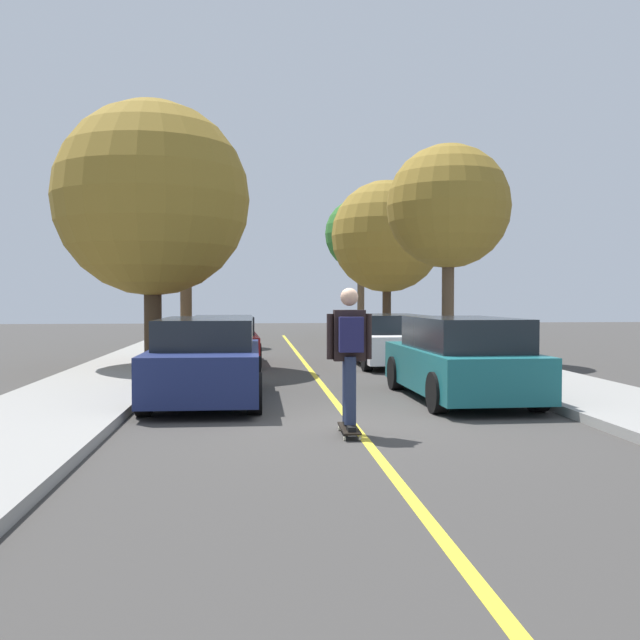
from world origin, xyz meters
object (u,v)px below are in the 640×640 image
object	(u,v)px
street_tree_right_nearest	(448,207)
street_tree_right_near	(387,237)
parked_car_right_nearest	(460,359)
street_tree_left_nearest	(152,199)
streetlamp	(445,246)
parked_car_left_nearest	(207,360)
parked_car_right_near	(389,340)
skateboarder	(350,349)
street_tree_right_far	(361,235)
skateboard	(349,429)
parked_car_left_near	(224,340)
street_tree_left_near	(186,221)

from	to	relation	value
street_tree_right_nearest	street_tree_right_near	distance (m)	8.83
parked_car_right_nearest	street_tree_left_nearest	size ratio (longest dim) A/B	0.67
street_tree_right_near	streetlamp	world-z (taller)	street_tree_right_near
parked_car_right_nearest	street_tree_right_near	world-z (taller)	street_tree_right_near
parked_car_left_nearest	street_tree_right_nearest	distance (m)	9.45
parked_car_left_nearest	street_tree_right_near	size ratio (longest dim) A/B	0.71
parked_car_right_near	skateboarder	xyz separation A→B (m)	(-2.34, -9.52, 0.46)
street_tree_right_far	streetlamp	xyz separation A→B (m)	(0.09, -14.99, -1.65)
parked_car_right_nearest	streetlamp	distance (m)	7.97
skateboard	parked_car_right_near	bearing A→B (deg)	76.15
parked_car_left_near	skateboarder	size ratio (longest dim) A/B	2.31
parked_car_left_near	parked_car_right_near	xyz separation A→B (m)	(4.37, -0.59, 0.01)
parked_car_right_near	skateboard	world-z (taller)	parked_car_right_near
parked_car_left_near	street_tree_right_nearest	xyz separation A→B (m)	(6.02, -0.37, 3.56)
parked_car_left_nearest	street_tree_left_near	distance (m)	14.45
street_tree_right_far	skateboard	size ratio (longest dim) A/B	7.70
parked_car_left_near	street_tree_right_nearest	distance (m)	7.01
streetlamp	skateboard	xyz separation A→B (m)	(-4.09, -10.33, -3.12)
parked_car_left_nearest	skateboard	distance (m)	3.93
street_tree_right_nearest	street_tree_right_far	world-z (taller)	street_tree_right_far
parked_car_right_near	street_tree_right_near	size ratio (longest dim) A/B	0.74
street_tree_right_nearest	skateboard	size ratio (longest dim) A/B	6.81
parked_car_left_nearest	skateboard	bearing A→B (deg)	-58.62
parked_car_right_near	skateboarder	world-z (taller)	skateboarder
street_tree_right_near	skateboarder	distance (m)	19.24
parked_car_left_near	street_tree_left_nearest	xyz separation A→B (m)	(-1.65, -1.43, 3.53)
streetlamp	parked_car_left_near	bearing A→B (deg)	-177.64
street_tree_left_nearest	street_tree_right_near	xyz separation A→B (m)	(7.67, 9.89, 0.01)
street_tree_right_nearest	parked_car_right_nearest	bearing A→B (deg)	-103.79
street_tree_left_nearest	parked_car_left_nearest	bearing A→B (deg)	-72.74
street_tree_left_nearest	street_tree_left_near	world-z (taller)	street_tree_left_nearest
streetlamp	street_tree_left_near	bearing A→B (deg)	138.74
parked_car_right_near	street_tree_right_far	world-z (taller)	street_tree_right_far
parked_car_left_near	skateboard	xyz separation A→B (m)	(2.03, -10.08, -0.56)
street_tree_right_near	street_tree_left_near	bearing A→B (deg)	-169.73
parked_car_right_nearest	street_tree_right_near	bearing A→B (deg)	83.93
parked_car_left_near	street_tree_left_near	size ratio (longest dim) A/B	0.70
street_tree_right_near	street_tree_right_far	bearing A→B (deg)	90.00
parked_car_left_near	skateboarder	distance (m)	10.32
parked_car_right_near	street_tree_left_near	bearing A→B (deg)	128.16
street_tree_left_nearest	street_tree_right_nearest	size ratio (longest dim) A/B	1.11
parked_car_right_nearest	street_tree_right_near	size ratio (longest dim) A/B	0.69
parked_car_left_near	street_tree_left_near	bearing A→B (deg)	103.17
street_tree_right_near	street_tree_right_far	xyz separation A→B (m)	(-0.00, 6.78, 0.68)
parked_car_left_nearest	street_tree_left_near	size ratio (longest dim) A/B	0.75
parked_car_left_nearest	street_tree_right_nearest	world-z (taller)	street_tree_right_nearest
street_tree_left_nearest	streetlamp	bearing A→B (deg)	12.22
street_tree_right_nearest	street_tree_right_near	bearing A→B (deg)	90.00
street_tree_right_nearest	skateboarder	distance (m)	10.97
street_tree_left_nearest	streetlamp	xyz separation A→B (m)	(7.77, 1.68, -0.97)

